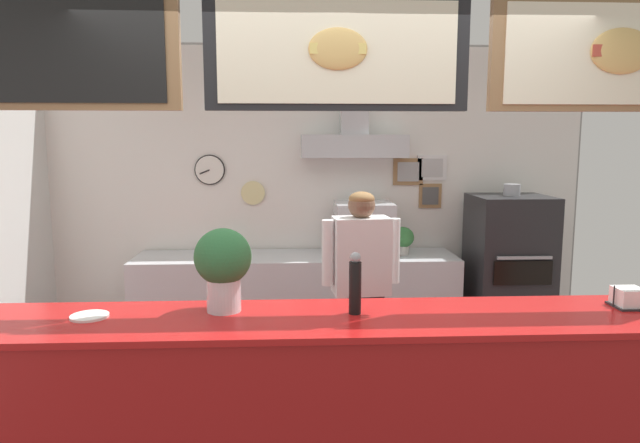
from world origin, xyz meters
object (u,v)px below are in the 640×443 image
at_px(potted_sage, 402,239).
at_px(basil_vase, 223,266).
at_px(pepper_grinder, 355,283).
at_px(potted_oregano, 229,242).
at_px(shop_worker, 361,301).
at_px(napkin_holder, 629,298).
at_px(espresso_machine, 364,230).
at_px(condiment_plate, 90,316).
at_px(pizza_oven, 508,277).

bearing_deg(potted_sage, basil_vase, -120.65).
bearing_deg(pepper_grinder, potted_oregano, 110.30).
height_order(shop_worker, napkin_holder, shop_worker).
distance_m(potted_oregano, pepper_grinder, 2.43).
xyz_separation_m(potted_sage, potted_oregano, (-1.51, 0.02, -0.02)).
xyz_separation_m(espresso_machine, pepper_grinder, (-0.32, -2.24, 0.10)).
xyz_separation_m(napkin_holder, pepper_grinder, (-1.36, -0.04, 0.10)).
relative_size(espresso_machine, condiment_plate, 3.22).
bearing_deg(potted_oregano, condiment_plate, -99.94).
bearing_deg(shop_worker, napkin_holder, 135.04).
height_order(pizza_oven, potted_oregano, pizza_oven).
relative_size(potted_oregano, condiment_plate, 1.20).
distance_m(shop_worker, napkin_holder, 1.58).
relative_size(napkin_holder, basil_vase, 0.40).
height_order(shop_worker, pepper_grinder, shop_worker).
bearing_deg(pepper_grinder, pizza_oven, 53.56).
distance_m(pepper_grinder, condiment_plate, 1.25).
relative_size(pizza_oven, condiment_plate, 8.77).
bearing_deg(napkin_holder, potted_sage, 107.37).
bearing_deg(potted_sage, condiment_plate, -130.24).
height_order(pizza_oven, espresso_machine, pizza_oven).
relative_size(pizza_oven, shop_worker, 0.97).
distance_m(shop_worker, basil_vase, 1.31).
distance_m(espresso_machine, napkin_holder, 2.43).
relative_size(pizza_oven, napkin_holder, 9.52).
bearing_deg(pizza_oven, condiment_plate, -142.80).
relative_size(pizza_oven, espresso_machine, 2.72).
relative_size(shop_worker, basil_vase, 3.91).
relative_size(potted_sage, basil_vase, 0.61).
relative_size(shop_worker, napkin_holder, 9.79).
xyz_separation_m(pizza_oven, condiment_plate, (-2.82, -2.14, 0.37)).
height_order(basil_vase, pepper_grinder, basil_vase).
relative_size(pizza_oven, potted_oregano, 7.32).
bearing_deg(espresso_machine, basil_vase, -113.70).
xyz_separation_m(potted_sage, pepper_grinder, (-0.67, -2.26, 0.19)).
bearing_deg(potted_oregano, espresso_machine, -1.80).
height_order(shop_worker, condiment_plate, shop_worker).
xyz_separation_m(shop_worker, basil_vase, (-0.78, -0.94, 0.46)).
height_order(espresso_machine, condiment_plate, espresso_machine).
bearing_deg(pizza_oven, napkin_holder, -96.02).
relative_size(potted_sage, pepper_grinder, 0.83).
bearing_deg(shop_worker, basil_vase, 44.53).
bearing_deg(pepper_grinder, condiment_plate, 179.90).
bearing_deg(potted_sage, espresso_machine, -176.78).
relative_size(espresso_machine, potted_oregano, 2.69).
bearing_deg(espresso_machine, potted_oregano, 178.20).
distance_m(shop_worker, potted_sage, 1.35).
height_order(potted_sage, pepper_grinder, pepper_grinder).
relative_size(shop_worker, condiment_plate, 9.02).
bearing_deg(basil_vase, napkin_holder, -0.94).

